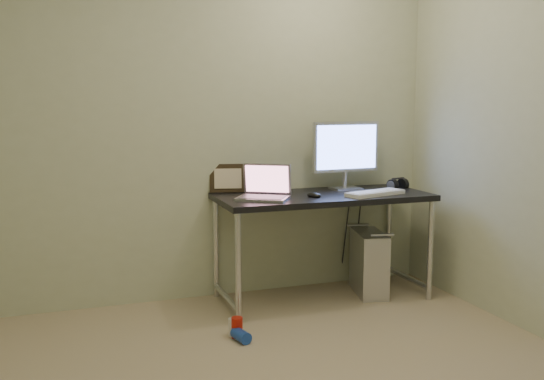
# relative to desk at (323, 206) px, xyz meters

# --- Properties ---
(wall_back) EXTENTS (3.50, 0.02, 2.50)m
(wall_back) POSITION_rel_desk_xyz_m (-0.83, 0.32, 0.58)
(wall_back) COLOR beige
(wall_back) RESTS_ON ground
(desk) EXTENTS (1.48, 0.65, 0.75)m
(desk) POSITION_rel_desk_xyz_m (0.00, 0.00, 0.00)
(desk) COLOR black
(desk) RESTS_ON ground
(tower_computer) EXTENTS (0.29, 0.47, 0.48)m
(tower_computer) POSITION_rel_desk_xyz_m (0.37, -0.01, -0.44)
(tower_computer) COLOR silver
(tower_computer) RESTS_ON ground
(cable_a) EXTENTS (0.01, 0.16, 0.69)m
(cable_a) POSITION_rel_desk_xyz_m (0.32, 0.27, -0.27)
(cable_a) COLOR black
(cable_a) RESTS_ON ground
(cable_b) EXTENTS (0.02, 0.11, 0.71)m
(cable_b) POSITION_rel_desk_xyz_m (0.41, 0.25, -0.29)
(cable_b) COLOR black
(cable_b) RESTS_ON ground
(can_red) EXTENTS (0.07, 0.07, 0.12)m
(can_red) POSITION_rel_desk_xyz_m (-0.78, -0.51, -0.60)
(can_red) COLOR red
(can_red) RESTS_ON ground
(can_white) EXTENTS (0.08, 0.08, 0.11)m
(can_white) POSITION_rel_desk_xyz_m (-0.79, -0.48, -0.61)
(can_white) COLOR silver
(can_white) RESTS_ON ground
(can_blue) EXTENTS (0.10, 0.14, 0.07)m
(can_blue) POSITION_rel_desk_xyz_m (-0.77, -0.58, -0.63)
(can_blue) COLOR #1D45B4
(can_blue) RESTS_ON ground
(laptop) EXTENTS (0.42, 0.40, 0.23)m
(laptop) POSITION_rel_desk_xyz_m (-0.45, -0.05, 0.14)
(laptop) COLOR #B6B8BD
(laptop) RESTS_ON desk
(monitor) EXTENTS (0.53, 0.16, 0.49)m
(monitor) POSITION_rel_desk_xyz_m (0.25, 0.16, 0.37)
(monitor) COLOR #B6B8BD
(monitor) RESTS_ON desk
(keyboard) EXTENTS (0.47, 0.26, 0.03)m
(keyboard) POSITION_rel_desk_xyz_m (0.32, -0.16, 0.10)
(keyboard) COLOR white
(keyboard) RESTS_ON desk
(mouse_right) EXTENTS (0.09, 0.13, 0.04)m
(mouse_right) POSITION_rel_desk_xyz_m (0.53, -0.11, 0.10)
(mouse_right) COLOR black
(mouse_right) RESTS_ON desk
(mouse_left) EXTENTS (0.10, 0.13, 0.04)m
(mouse_left) POSITION_rel_desk_xyz_m (-0.11, -0.10, 0.10)
(mouse_left) COLOR black
(mouse_left) RESTS_ON desk
(headphones) EXTENTS (0.17, 0.10, 0.10)m
(headphones) POSITION_rel_desk_xyz_m (0.64, 0.08, 0.11)
(headphones) COLOR black
(headphones) RESTS_ON desk
(picture_frame) EXTENTS (0.26, 0.13, 0.20)m
(picture_frame) POSITION_rel_desk_xyz_m (-0.61, 0.30, 0.19)
(picture_frame) COLOR black
(picture_frame) RESTS_ON desk
(webcam) EXTENTS (0.05, 0.04, 0.12)m
(webcam) POSITION_rel_desk_xyz_m (-0.34, 0.27, 0.17)
(webcam) COLOR silver
(webcam) RESTS_ON desk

